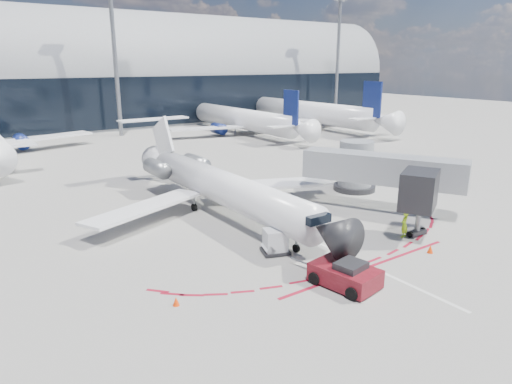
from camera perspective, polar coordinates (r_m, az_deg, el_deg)
ground at (r=36.80m, az=0.56°, el=-3.04°), size 260.00×260.00×0.00m
apron_centerline at (r=38.36m, az=-1.17°, el=-2.24°), size 0.25×40.00×0.01m
apron_stop_bar at (r=28.87m, az=14.04°, el=-9.03°), size 14.00×0.25×0.01m
terminal_building at (r=95.58m, az=-23.16°, el=12.59°), size 150.00×24.15×24.00m
jet_bridge at (r=40.25m, az=14.58°, el=2.55°), size 10.03×15.20×4.90m
light_mast_centre at (r=80.43m, az=-17.19°, el=15.60°), size 0.70×0.70×25.00m
light_mast_east at (r=107.16m, az=10.16°, el=15.93°), size 0.70×0.70×25.00m
regional_jet at (r=37.34m, az=-4.90°, el=0.94°), size 22.71×28.01×7.01m
pushback_tug at (r=26.04m, az=11.09°, el=-10.09°), size 2.96×5.86×1.49m
ramp_worker at (r=33.86m, az=18.06°, el=-3.87°), size 0.77×0.58×1.89m
uld_container at (r=29.61m, az=2.43°, el=-6.22°), size 2.10×1.94×1.61m
safety_cone_left at (r=24.17m, az=-9.96°, el=-13.29°), size 0.35×0.35×0.49m
safety_cone_right at (r=31.90m, az=20.95°, el=-6.67°), size 0.39×0.39×0.54m
bg_airliner_1 at (r=79.72m, az=-1.76°, el=10.90°), size 31.21×33.04×10.10m
bg_airliner_2 at (r=88.33m, az=6.86°, el=11.69°), size 35.04×37.10×11.34m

